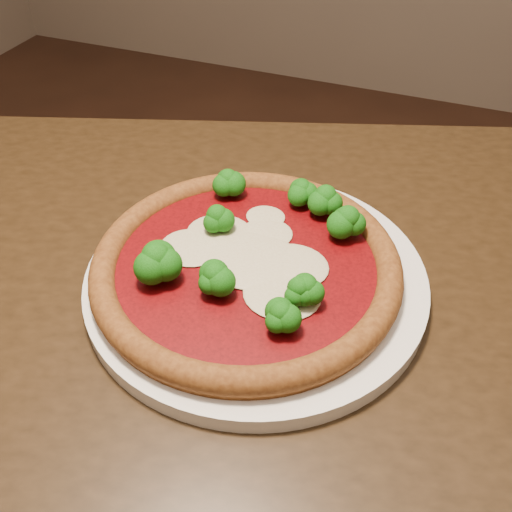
% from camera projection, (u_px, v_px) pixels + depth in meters
% --- Properties ---
extents(floor, '(4.00, 4.00, 0.00)m').
position_uv_depth(floor, '(228.00, 498.00, 1.20)').
color(floor, black).
rests_on(floor, ground).
extents(dining_table, '(1.40, 1.11, 0.75)m').
position_uv_depth(dining_table, '(177.00, 362.00, 0.66)').
color(dining_table, black).
rests_on(dining_table, floor).
extents(plate, '(0.36, 0.36, 0.02)m').
position_uv_depth(plate, '(256.00, 278.00, 0.60)').
color(plate, white).
rests_on(plate, dining_table).
extents(pizza, '(0.32, 0.32, 0.06)m').
position_uv_depth(pizza, '(248.00, 262.00, 0.59)').
color(pizza, brown).
rests_on(pizza, plate).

